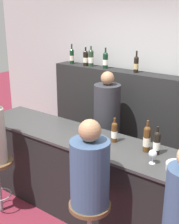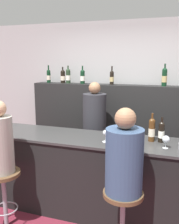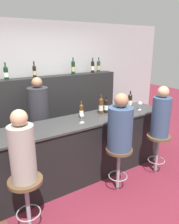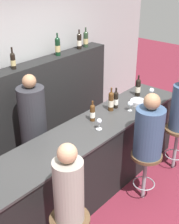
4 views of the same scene
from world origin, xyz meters
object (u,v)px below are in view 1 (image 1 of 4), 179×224
wine_glass_0 (95,136)px  bartender (106,135)px  wine_bottle_backbar_4 (136,64)px  wine_bottle_counter_0 (114,132)px  wine_bottle_backbar_2 (91,58)px  guest_seated_middle (90,170)px  wine_bottle_counter_2 (157,143)px  wine_bottle_backbar_1 (86,58)px  wine_bottle_backbar_3 (105,60)px  metal_bowl (178,167)px  wine_bottle_counter_1 (147,139)px  wine_bottle_backbar_0 (72,56)px  bar_stool_middle (90,217)px  wine_glass_1 (153,154)px

wine_glass_0 → bartender: bearing=115.8°
wine_bottle_backbar_4 → wine_bottle_counter_0: bearing=-71.6°
wine_bottle_counter_0 → wine_bottle_backbar_2: wine_bottle_backbar_2 is taller
wine_bottle_backbar_2 → guest_seated_middle: wine_bottle_backbar_2 is taller
wine_bottle_backbar_2 → wine_bottle_counter_2: bearing=-33.4°
guest_seated_middle → bartender: bartender is taller
wine_bottle_backbar_2 → bartender: wine_bottle_backbar_2 is taller
wine_bottle_backbar_1 → wine_bottle_backbar_4: (0.88, 0.00, 0.00)m
wine_bottle_backbar_3 → wine_glass_0: size_ratio=2.07×
metal_bowl → guest_seated_middle: 0.81m
wine_bottle_counter_1 → wine_bottle_backbar_2: 1.95m
wine_bottle_backbar_2 → wine_bottle_backbar_3: (0.26, 0.00, -0.01)m
wine_bottle_backbar_0 → bar_stool_middle: wine_bottle_backbar_0 is taller
wine_bottle_counter_0 → metal_bowl: wine_bottle_counter_0 is taller
wine_bottle_counter_2 → wine_bottle_backbar_2: 2.04m
wine_bottle_counter_1 → guest_seated_middle: guest_seated_middle is taller
wine_bottle_backbar_1 → wine_bottle_backbar_0: bearing=180.0°
wine_bottle_backbar_0 → guest_seated_middle: wine_bottle_backbar_0 is taller
wine_bottle_counter_2 → metal_bowl: wine_bottle_counter_2 is taller
wine_bottle_backbar_3 → metal_bowl: wine_bottle_backbar_3 is taller
wine_bottle_backbar_0 → wine_bottle_backbar_2: bearing=-0.0°
wine_bottle_backbar_1 → guest_seated_middle: (1.44, -1.80, -0.63)m
wine_bottle_counter_0 → wine_bottle_backbar_0: (-1.51, 1.08, 0.56)m
wine_bottle_backbar_1 → wine_glass_1: size_ratio=1.98×
wine_bottle_counter_0 → metal_bowl: 0.83m
wine_bottle_counter_2 → wine_glass_0: wine_bottle_counter_2 is taller
wine_bottle_counter_0 → wine_glass_1: bearing=-19.9°
wine_bottle_counter_0 → wine_bottle_backbar_3: wine_bottle_backbar_3 is taller
wine_bottle_backbar_2 → bar_stool_middle: size_ratio=0.44×
wine_bottle_counter_0 → wine_bottle_backbar_1: size_ratio=1.00×
wine_bottle_backbar_0 → wine_bottle_backbar_3: (0.64, -0.00, 0.00)m
wine_glass_1 → bar_stool_middle: bearing=-124.5°
guest_seated_middle → wine_bottle_backbar_1: bearing=128.7°
wine_bottle_backbar_2 → bar_stool_middle: wine_bottle_backbar_2 is taller
wine_glass_1 → bartender: 1.37m
wine_bottle_backbar_2 → wine_bottle_backbar_4: bearing=0.0°
wine_bottle_backbar_2 → bartender: 1.23m
wine_bottle_counter_1 → wine_bottle_backbar_2: wine_bottle_backbar_2 is taller
wine_bottle_backbar_0 → wine_bottle_counter_1: bearing=-29.6°
wine_bottle_backbar_0 → wine_bottle_backbar_2: 0.38m
wine_bottle_counter_0 → wine_bottle_backbar_2: bearing=136.4°
wine_glass_0 → metal_bowl: bearing=1.8°
wine_bottle_backbar_2 → wine_bottle_backbar_3: bearing=0.0°
wine_bottle_backbar_2 → metal_bowl: size_ratio=1.39×
wine_bottle_backbar_1 → metal_bowl: (2.04, -1.26, -0.64)m
wine_bottle_counter_2 → wine_glass_1: (0.06, -0.20, -0.03)m
wine_bottle_counter_2 → wine_bottle_backbar_0: wine_bottle_backbar_0 is taller
wine_bottle_backbar_0 → wine_bottle_backbar_3: bearing=-0.0°
wine_bottle_counter_0 → bar_stool_middle: size_ratio=0.40×
wine_glass_0 → guest_seated_middle: 0.61m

